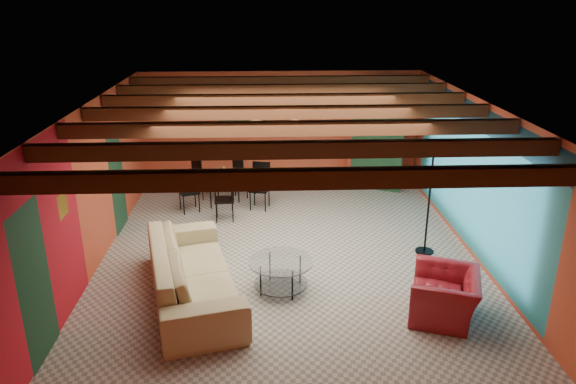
{
  "coord_description": "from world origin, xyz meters",
  "views": [
    {
      "loc": [
        -0.4,
        -8.52,
        4.36
      ],
      "look_at": [
        0.0,
        0.2,
        1.15
      ],
      "focal_mm": 33.73,
      "sensor_mm": 36.0,
      "label": 1
    }
  ],
  "objects_px": {
    "armoire": "(374,145)",
    "vase": "(223,158)",
    "floor_lamp": "(429,200)",
    "coffee_table": "(281,275)",
    "sofa": "(193,272)",
    "dining_table": "(224,184)",
    "potted_plant": "(377,92)",
    "armchair": "(445,295)"
  },
  "relations": [
    {
      "from": "armoire",
      "to": "vase",
      "type": "relative_size",
      "value": 11.37
    },
    {
      "from": "floor_lamp",
      "to": "vase",
      "type": "xyz_separation_m",
      "value": [
        -3.72,
        2.44,
        0.1
      ]
    },
    {
      "from": "coffee_table",
      "to": "floor_lamp",
      "type": "height_order",
      "value": "floor_lamp"
    },
    {
      "from": "armoire",
      "to": "vase",
      "type": "height_order",
      "value": "armoire"
    },
    {
      "from": "sofa",
      "to": "coffee_table",
      "type": "bearing_deg",
      "value": -97.29
    },
    {
      "from": "sofa",
      "to": "armoire",
      "type": "bearing_deg",
      "value": -50.71
    },
    {
      "from": "dining_table",
      "to": "vase",
      "type": "xyz_separation_m",
      "value": [
        0.0,
        0.0,
        0.59
      ]
    },
    {
      "from": "potted_plant",
      "to": "vase",
      "type": "bearing_deg",
      "value": -161.37
    },
    {
      "from": "sofa",
      "to": "potted_plant",
      "type": "height_order",
      "value": "potted_plant"
    },
    {
      "from": "floor_lamp",
      "to": "potted_plant",
      "type": "height_order",
      "value": "potted_plant"
    },
    {
      "from": "dining_table",
      "to": "floor_lamp",
      "type": "distance_m",
      "value": 4.47
    },
    {
      "from": "armchair",
      "to": "dining_table",
      "type": "distance_m",
      "value": 5.62
    },
    {
      "from": "coffee_table",
      "to": "dining_table",
      "type": "relative_size",
      "value": 0.51
    },
    {
      "from": "sofa",
      "to": "vase",
      "type": "relative_size",
      "value": 16.61
    },
    {
      "from": "armoire",
      "to": "potted_plant",
      "type": "xyz_separation_m",
      "value": [
        0.0,
        0.0,
        1.25
      ]
    },
    {
      "from": "sofa",
      "to": "floor_lamp",
      "type": "bearing_deg",
      "value": -85.07
    },
    {
      "from": "floor_lamp",
      "to": "sofa",
      "type": "bearing_deg",
      "value": -161.15
    },
    {
      "from": "floor_lamp",
      "to": "potted_plant",
      "type": "bearing_deg",
      "value": 93.93
    },
    {
      "from": "vase",
      "to": "armoire",
      "type": "bearing_deg",
      "value": 18.63
    },
    {
      "from": "armchair",
      "to": "coffee_table",
      "type": "height_order",
      "value": "armchair"
    },
    {
      "from": "sofa",
      "to": "vase",
      "type": "height_order",
      "value": "vase"
    },
    {
      "from": "sofa",
      "to": "dining_table",
      "type": "distance_m",
      "value": 3.79
    },
    {
      "from": "armchair",
      "to": "armoire",
      "type": "relative_size",
      "value": 0.52
    },
    {
      "from": "vase",
      "to": "potted_plant",
      "type": "bearing_deg",
      "value": 18.63
    },
    {
      "from": "dining_table",
      "to": "sofa",
      "type": "bearing_deg",
      "value": -93.56
    },
    {
      "from": "dining_table",
      "to": "armoire",
      "type": "relative_size",
      "value": 0.96
    },
    {
      "from": "armoire",
      "to": "dining_table",
      "type": "bearing_deg",
      "value": -137.24
    },
    {
      "from": "sofa",
      "to": "armoire",
      "type": "relative_size",
      "value": 1.46
    },
    {
      "from": "coffee_table",
      "to": "floor_lamp",
      "type": "distance_m",
      "value": 2.97
    },
    {
      "from": "dining_table",
      "to": "potted_plant",
      "type": "relative_size",
      "value": 4.06
    },
    {
      "from": "dining_table",
      "to": "potted_plant",
      "type": "distance_m",
      "value": 4.06
    },
    {
      "from": "floor_lamp",
      "to": "armoire",
      "type": "bearing_deg",
      "value": 93.93
    },
    {
      "from": "sofa",
      "to": "armoire",
      "type": "xyz_separation_m",
      "value": [
        3.7,
        4.95,
        0.58
      ]
    },
    {
      "from": "floor_lamp",
      "to": "coffee_table",
      "type": "bearing_deg",
      "value": -155.49
    },
    {
      "from": "coffee_table",
      "to": "potted_plant",
      "type": "bearing_deg",
      "value": 63.69
    },
    {
      "from": "coffee_table",
      "to": "floor_lamp",
      "type": "bearing_deg",
      "value": 24.51
    },
    {
      "from": "armoire",
      "to": "floor_lamp",
      "type": "relative_size",
      "value": 1.01
    },
    {
      "from": "sofa",
      "to": "dining_table",
      "type": "height_order",
      "value": "dining_table"
    },
    {
      "from": "armoire",
      "to": "floor_lamp",
      "type": "xyz_separation_m",
      "value": [
        0.25,
        -3.6,
        -0.01
      ]
    },
    {
      "from": "armchair",
      "to": "armoire",
      "type": "xyz_separation_m",
      "value": [
        0.07,
        5.64,
        0.67
      ]
    },
    {
      "from": "sofa",
      "to": "floor_lamp",
      "type": "height_order",
      "value": "floor_lamp"
    },
    {
      "from": "armchair",
      "to": "potted_plant",
      "type": "distance_m",
      "value": 5.96
    }
  ]
}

